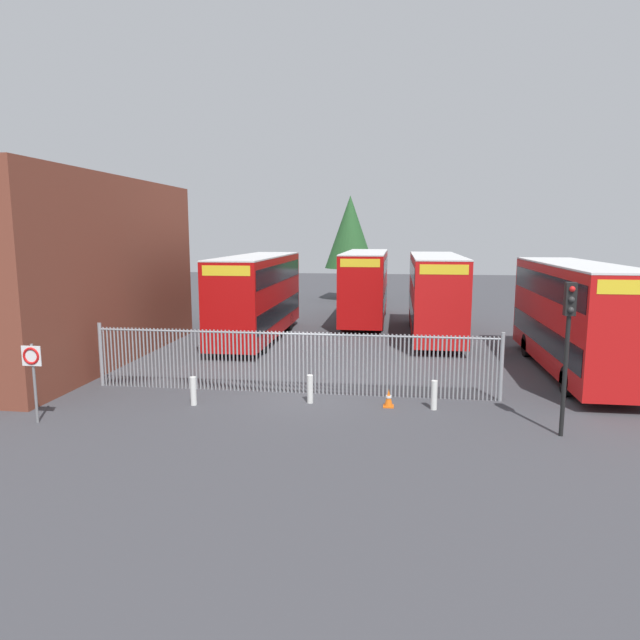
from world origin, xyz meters
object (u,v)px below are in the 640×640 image
at_px(double_decker_bus_near_gate, 575,314).
at_px(bollard_near_left, 193,391).
at_px(double_decker_bus_behind_fence_right, 435,292).
at_px(traffic_cone_by_gate, 389,398).
at_px(bollard_center_front, 310,389).
at_px(traffic_light_kerbside, 568,331).
at_px(double_decker_bus_far_back, 365,283).
at_px(speed_limit_sign_post, 32,365).
at_px(bollard_near_right, 434,395).
at_px(double_decker_bus_behind_fence_left, 258,294).

bearing_deg(double_decker_bus_near_gate, bollard_near_left, -155.72).
height_order(double_decker_bus_behind_fence_right, bollard_near_left, double_decker_bus_behind_fence_right).
relative_size(bollard_near_left, traffic_cone_by_gate, 1.61).
bearing_deg(bollard_center_front, traffic_light_kerbside, -15.71).
height_order(double_decker_bus_far_back, speed_limit_sign_post, double_decker_bus_far_back).
height_order(double_decker_bus_behind_fence_right, bollard_near_right, double_decker_bus_behind_fence_right).
distance_m(double_decker_bus_behind_fence_right, traffic_light_kerbside, 15.14).
distance_m(double_decker_bus_behind_fence_left, bollard_center_front, 11.84).
xyz_separation_m(bollard_center_front, speed_limit_sign_post, (-7.76, -3.09, 1.30)).
distance_m(bollard_near_left, bollard_near_right, 7.82).
xyz_separation_m(double_decker_bus_behind_fence_left, bollard_center_front, (4.47, -10.79, -1.95)).
height_order(double_decker_bus_behind_fence_left, bollard_near_right, double_decker_bus_behind_fence_left).
distance_m(double_decker_bus_far_back, traffic_light_kerbside, 20.81).
distance_m(double_decker_bus_behind_fence_left, traffic_light_kerbside, 17.53).
xyz_separation_m(double_decker_bus_behind_fence_left, bollard_near_left, (0.71, -11.54, -1.95)).
bearing_deg(double_decker_bus_behind_fence_right, double_decker_bus_near_gate, -56.12).
bearing_deg(double_decker_bus_near_gate, bollard_near_right, -136.29).
height_order(double_decker_bus_behind_fence_right, traffic_cone_by_gate, double_decker_bus_behind_fence_right).
distance_m(double_decker_bus_behind_fence_left, bollard_near_right, 14.00).
distance_m(bollard_near_right, traffic_light_kerbside, 4.63).
bearing_deg(double_decker_bus_near_gate, speed_limit_sign_post, -154.29).
xyz_separation_m(bollard_center_front, traffic_light_kerbside, (7.42, -2.09, 2.51)).
xyz_separation_m(bollard_near_left, bollard_center_front, (3.76, 0.75, 0.00)).
relative_size(double_decker_bus_near_gate, double_decker_bus_behind_fence_left, 1.00).
height_order(double_decker_bus_near_gate, traffic_cone_by_gate, double_decker_bus_near_gate).
bearing_deg(double_decker_bus_far_back, speed_limit_sign_post, -112.46).
distance_m(bollard_center_front, traffic_cone_by_gate, 2.60).
relative_size(double_decker_bus_behind_fence_left, bollard_center_front, 11.38).
bearing_deg(bollard_center_front, double_decker_bus_near_gate, 28.68).
relative_size(double_decker_bus_near_gate, traffic_cone_by_gate, 18.32).
height_order(double_decker_bus_behind_fence_left, double_decker_bus_behind_fence_right, same).
xyz_separation_m(bollard_near_left, traffic_light_kerbside, (11.18, -1.33, 2.51)).
xyz_separation_m(bollard_near_right, traffic_light_kerbside, (3.38, -1.93, 2.51)).
distance_m(double_decker_bus_far_back, bollard_near_right, 18.19).
distance_m(double_decker_bus_behind_fence_left, double_decker_bus_far_back, 8.65).
bearing_deg(speed_limit_sign_post, traffic_cone_by_gate, 16.23).
bearing_deg(speed_limit_sign_post, double_decker_bus_near_gate, 25.71).
distance_m(double_decker_bus_behind_fence_left, speed_limit_sign_post, 14.28).
bearing_deg(double_decker_bus_far_back, bollard_center_front, -92.61).
distance_m(double_decker_bus_near_gate, speed_limit_sign_post, 19.54).
relative_size(speed_limit_sign_post, traffic_light_kerbside, 0.56).
bearing_deg(speed_limit_sign_post, double_decker_bus_far_back, 67.54).
height_order(bollard_near_left, traffic_light_kerbside, traffic_light_kerbside).
bearing_deg(double_decker_bus_far_back, traffic_cone_by_gate, -84.22).
xyz_separation_m(traffic_cone_by_gate, traffic_light_kerbside, (4.82, -2.01, 2.70)).
relative_size(double_decker_bus_far_back, bollard_near_right, 11.38).
xyz_separation_m(double_decker_bus_behind_fence_right, traffic_light_kerbside, (2.59, -14.90, 0.56)).
height_order(double_decker_bus_behind_fence_right, double_decker_bus_far_back, same).
xyz_separation_m(double_decker_bus_behind_fence_left, traffic_cone_by_gate, (7.06, -10.86, -2.13)).
relative_size(bollard_near_left, bollard_center_front, 1.00).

